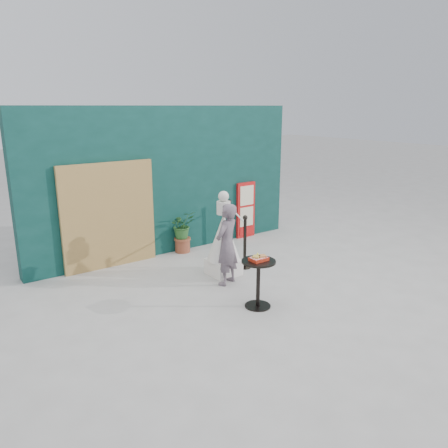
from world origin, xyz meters
TOP-DOWN VIEW (x-y plane):
  - ground at (0.00, 0.00)m, footprint 60.00×60.00m
  - back_wall at (0.00, 3.15)m, footprint 6.00×0.30m
  - bamboo_fence at (-1.40, 2.94)m, footprint 1.80×0.08m
  - woman at (-0.12, 0.95)m, footprint 0.61×0.52m
  - menu_board at (1.90, 2.95)m, footprint 0.50×0.07m
  - statue at (0.10, 1.35)m, footprint 0.61×0.61m
  - cafe_table at (-0.27, -0.06)m, footprint 0.52×0.52m
  - food_basket at (-0.27, -0.06)m, footprint 0.26×0.19m
  - planter at (0.14, 2.88)m, footprint 0.52×0.45m
  - stanchion_barrier at (0.91, 2.02)m, footprint 0.84×1.54m

SIDE VIEW (x-z plane):
  - ground at x=0.00m, z-range 0.00..0.00m
  - stanchion_barrier at x=0.91m, z-range -0.02..1.01m
  - cafe_table at x=-0.27m, z-range 0.12..0.87m
  - planter at x=0.14m, z-range 0.07..0.95m
  - statue at x=0.10m, z-range -0.14..1.41m
  - menu_board at x=1.90m, z-range 0.00..1.30m
  - woman at x=-0.12m, z-range 0.00..1.42m
  - food_basket at x=-0.27m, z-range 0.73..0.84m
  - bamboo_fence at x=-1.40m, z-range 0.00..2.00m
  - back_wall at x=0.00m, z-range 0.00..3.00m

